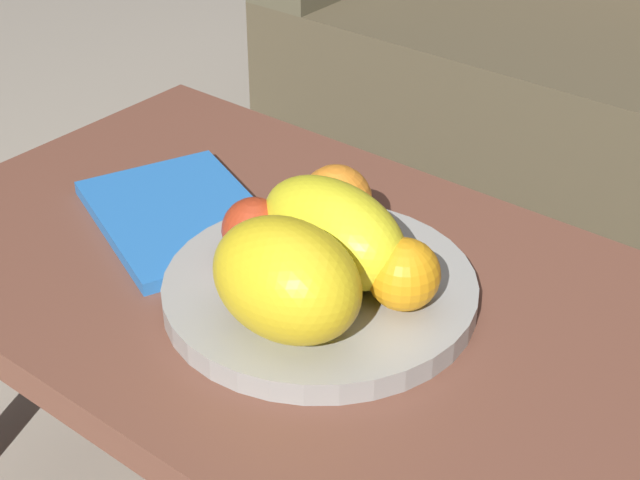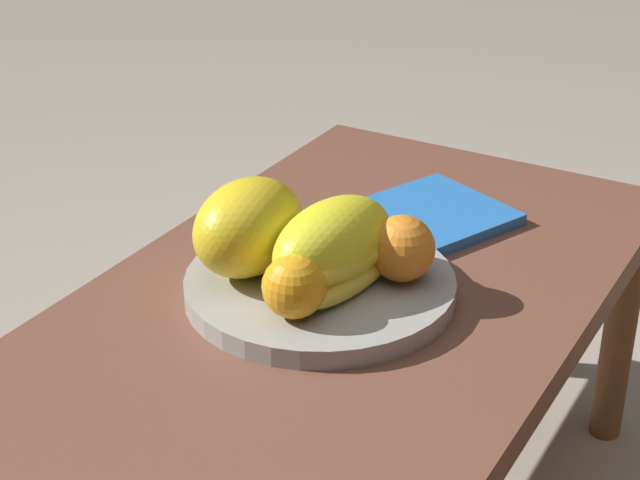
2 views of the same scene
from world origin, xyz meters
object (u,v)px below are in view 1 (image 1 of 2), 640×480
(coffee_table, at_px, (373,348))
(fruit_bowl, at_px, (320,290))
(melon_large_front, at_px, (331,233))
(banana_bunch, at_px, (361,246))
(magazine, at_px, (180,216))
(melon_smaller_beside, at_px, (286,280))
(orange_left, at_px, (403,275))
(apple_front, at_px, (254,230))
(orange_front, at_px, (336,201))

(coffee_table, xyz_separation_m, fruit_bowl, (-0.06, -0.02, 0.06))
(melon_large_front, bearing_deg, banana_bunch, 65.05)
(coffee_table, bearing_deg, magazine, 179.98)
(fruit_bowl, xyz_separation_m, melon_smaller_beside, (0.03, -0.08, 0.07))
(orange_left, xyz_separation_m, magazine, (-0.32, 0.00, -0.05))
(melon_smaller_beside, distance_m, apple_front, 0.13)
(melon_large_front, height_order, melon_smaller_beside, melon_smaller_beside)
(orange_left, bearing_deg, fruit_bowl, -169.43)
(melon_smaller_beside, distance_m, banana_bunch, 0.13)
(fruit_bowl, relative_size, orange_front, 4.09)
(fruit_bowl, height_order, orange_front, orange_front)
(fruit_bowl, bearing_deg, orange_front, 118.40)
(coffee_table, distance_m, orange_front, 0.17)
(fruit_bowl, relative_size, banana_bunch, 2.11)
(fruit_bowl, bearing_deg, melon_large_front, 82.29)
(melon_large_front, xyz_separation_m, orange_left, (0.09, 0.00, -0.01))
(fruit_bowl, relative_size, melon_large_front, 1.79)
(melon_large_front, bearing_deg, fruit_bowl, -97.71)
(melon_smaller_beside, height_order, orange_left, melon_smaller_beside)
(banana_bunch, bearing_deg, melon_large_front, -114.95)
(banana_bunch, bearing_deg, fruit_bowl, -109.75)
(fruit_bowl, distance_m, melon_smaller_beside, 0.11)
(fruit_bowl, xyz_separation_m, magazine, (-0.23, 0.02, -0.00))
(melon_large_front, distance_m, magazine, 0.24)
(magazine, bearing_deg, fruit_bowl, 18.09)
(melon_smaller_beside, xyz_separation_m, banana_bunch, (-0.01, 0.13, -0.03))
(magazine, bearing_deg, apple_front, 11.85)
(melon_smaller_beside, distance_m, orange_front, 0.18)
(fruit_bowl, xyz_separation_m, melon_large_front, (0.00, 0.02, 0.06))
(apple_front, distance_m, magazine, 0.16)
(melon_large_front, distance_m, melon_smaller_beside, 0.10)
(banana_bunch, distance_m, magazine, 0.25)
(coffee_table, bearing_deg, apple_front, -168.33)
(melon_smaller_beside, bearing_deg, banana_bunch, 94.16)
(coffee_table, bearing_deg, orange_front, 147.14)
(melon_smaller_beside, bearing_deg, orange_left, 57.42)
(coffee_table, distance_m, melon_large_front, 0.14)
(melon_large_front, relative_size, orange_front, 2.29)
(orange_front, height_order, magazine, orange_front)
(orange_front, relative_size, apple_front, 1.15)
(orange_front, bearing_deg, apple_front, -110.40)
(melon_large_front, xyz_separation_m, apple_front, (-0.08, -0.02, -0.02))
(melon_smaller_beside, bearing_deg, melon_large_front, 103.93)
(apple_front, bearing_deg, melon_smaller_beside, -34.29)
(coffee_table, relative_size, magazine, 4.61)
(orange_left, distance_m, apple_front, 0.17)
(orange_front, height_order, orange_left, orange_front)
(fruit_bowl, distance_m, melon_large_front, 0.07)
(melon_smaller_beside, height_order, banana_bunch, melon_smaller_beside)
(orange_front, relative_size, magazine, 0.32)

